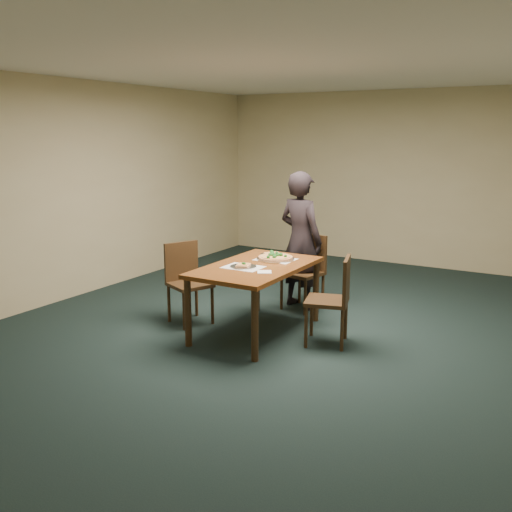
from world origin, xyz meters
The scene contains 13 objects.
ground centered at (0.00, 0.00, 0.00)m, with size 8.00×8.00×0.00m, color black.
room_shell centered at (0.00, 0.00, 1.74)m, with size 8.00×8.00×8.00m.
dining_table centered at (-0.21, -0.10, 0.66)m, with size 0.90×1.50×0.75m.
chair_far centered at (-0.14, 1.00, 0.52)m, with size 0.50×0.50×0.91m.
chair_left centered at (-1.09, -0.16, 0.52)m, with size 0.55×0.55×0.91m.
chair_right centered at (0.65, 0.01, 0.52)m, with size 0.52×0.52×0.91m.
diner centered at (-0.23, 1.01, 0.84)m, with size 0.61×0.40×1.68m, color black.
placemat_main centered at (-0.17, 0.25, 0.75)m, with size 0.42×0.32×0.00m, color white.
placemat_near centered at (-0.28, -0.24, 0.75)m, with size 0.40×0.30×0.00m, color white.
pizza_pan centered at (-0.17, 0.25, 0.77)m, with size 0.42×0.42×0.08m.
slice_plate_near centered at (-0.28, -0.24, 0.76)m, with size 0.28×0.28×0.05m.
slice_plate_far centered at (-0.30, 0.43, 0.76)m, with size 0.28×0.28×0.06m.
napkin centered at (0.02, -0.32, 0.75)m, with size 0.14×0.14×0.01m, color white.
Camera 1 is at (2.75, -5.17, 2.12)m, focal length 40.00 mm.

